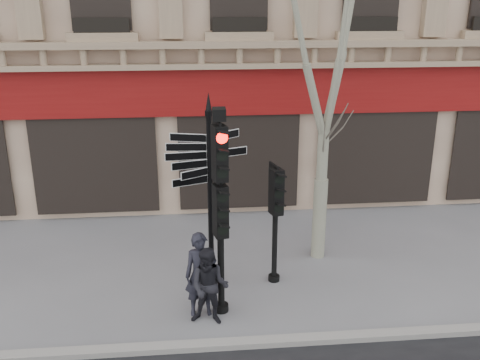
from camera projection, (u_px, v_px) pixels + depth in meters
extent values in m
plane|color=slate|center=(261.00, 303.00, 11.08)|extent=(80.00, 80.00, 0.00)
cube|color=gray|center=(271.00, 342.00, 9.75)|extent=(80.00, 0.25, 0.12)
cube|color=maroon|center=(239.00, 91.00, 14.51)|extent=(28.00, 0.25, 1.30)
cube|color=#876E57|center=(240.00, 55.00, 13.98)|extent=(28.00, 0.35, 0.74)
cylinder|color=black|center=(210.00, 203.00, 11.29)|extent=(0.12, 0.12, 3.77)
cylinder|color=black|center=(212.00, 279.00, 11.87)|extent=(0.29, 0.29, 0.17)
cone|color=black|center=(208.00, 101.00, 10.58)|extent=(0.13, 0.13, 0.38)
cylinder|color=black|center=(220.00, 224.00, 10.20)|extent=(0.13, 0.13, 3.81)
cylinder|color=black|center=(221.00, 307.00, 10.79)|extent=(0.28, 0.28, 0.15)
cube|color=black|center=(220.00, 210.00, 10.10)|extent=(0.52, 0.42, 1.04)
cube|color=black|center=(219.00, 153.00, 9.74)|extent=(0.52, 0.42, 1.04)
sphere|color=#FF0C05|center=(219.00, 138.00, 9.65)|extent=(0.22, 0.22, 0.22)
cube|color=black|center=(219.00, 114.00, 9.50)|extent=(0.30, 0.35, 0.22)
cylinder|color=black|center=(275.00, 226.00, 11.55)|extent=(0.13, 0.13, 2.64)
cylinder|color=black|center=(274.00, 277.00, 11.95)|extent=(0.27, 0.27, 0.15)
cube|color=black|center=(276.00, 191.00, 11.28)|extent=(0.51, 0.42, 1.00)
cylinder|color=gray|center=(319.00, 218.00, 12.79)|extent=(0.33, 0.33, 1.99)
cylinder|color=gray|center=(323.00, 157.00, 12.29)|extent=(0.25, 0.25, 1.26)
imported|color=black|center=(201.00, 275.00, 10.45)|extent=(0.66, 0.46, 1.74)
imported|color=black|center=(210.00, 287.00, 10.19)|extent=(0.88, 0.76, 1.56)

